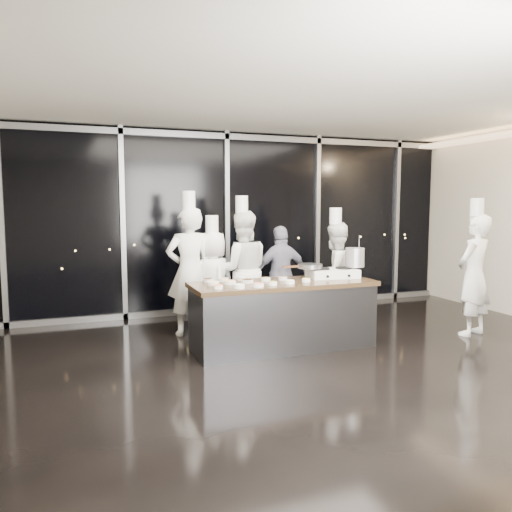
{
  "coord_description": "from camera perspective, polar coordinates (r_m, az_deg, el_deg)",
  "views": [
    {
      "loc": [
        -2.65,
        -5.09,
        1.93
      ],
      "look_at": [
        -0.28,
        1.2,
        1.22
      ],
      "focal_mm": 35.0,
      "sensor_mm": 36.0,
      "label": 1
    }
  ],
  "objects": [
    {
      "name": "frying_pan",
      "position": [
        6.96,
        6.14,
        -1.15
      ],
      "size": [
        0.61,
        0.38,
        0.06
      ],
      "rotation": [
        0.0,
        0.0,
        -0.13
      ],
      "color": "gray",
      "rests_on": "stove"
    },
    {
      "name": "ground",
      "position": [
        6.05,
        6.62,
        -12.64
      ],
      "size": [
        9.0,
        9.0,
        0.0
      ],
      "primitive_type": "plane",
      "color": "black",
      "rests_on": "ground"
    },
    {
      "name": "chef_right",
      "position": [
        7.97,
        8.98,
        -2.01
      ],
      "size": [
        0.9,
        0.76,
        1.87
      ],
      "rotation": [
        0.0,
        0.0,
        3.33
      ],
      "color": "white",
      "rests_on": "ground"
    },
    {
      "name": "demo_counter",
      "position": [
        6.71,
        3.12,
        -6.73
      ],
      "size": [
        2.46,
        0.86,
        0.9
      ],
      "color": "#333438",
      "rests_on": "ground"
    },
    {
      "name": "guest",
      "position": [
        8.1,
        2.93,
        -2.12
      ],
      "size": [
        0.93,
        0.4,
        1.58
      ],
      "rotation": [
        0.0,
        0.0,
        3.13
      ],
      "color": "black",
      "rests_on": "ground"
    },
    {
      "name": "squeeze_bottle",
      "position": [
        6.64,
        -4.26,
        -2.0
      ],
      "size": [
        0.06,
        0.06,
        0.23
      ],
      "color": "silver",
      "rests_on": "demo_counter"
    },
    {
      "name": "window_wall",
      "position": [
        8.93,
        -3.41,
        3.85
      ],
      "size": [
        8.9,
        0.11,
        3.2
      ],
      "color": "black",
      "rests_on": "ground"
    },
    {
      "name": "chef_side",
      "position": [
        7.96,
        23.64,
        -1.88
      ],
      "size": [
        0.75,
        0.61,
        2.01
      ],
      "rotation": [
        0.0,
        0.0,
        3.47
      ],
      "color": "white",
      "rests_on": "ground"
    },
    {
      "name": "chef_far_left",
      "position": [
        7.36,
        -7.59,
        -1.64
      ],
      "size": [
        0.7,
        0.47,
        2.11
      ],
      "rotation": [
        0.0,
        0.0,
        3.12
      ],
      "color": "white",
      "rests_on": "ground"
    },
    {
      "name": "stock_pot",
      "position": [
        7.2,
        11.21,
        -0.15
      ],
      "size": [
        0.3,
        0.3,
        0.27
      ],
      "primitive_type": "cylinder",
      "rotation": [
        0.0,
        0.0,
        -0.13
      ],
      "color": "#AEAEB0",
      "rests_on": "stove"
    },
    {
      "name": "chef_center",
      "position": [
        7.67,
        -1.62,
        -1.59
      ],
      "size": [
        0.98,
        0.82,
        2.05
      ],
      "rotation": [
        0.0,
        0.0,
        2.98
      ],
      "color": "white",
      "rests_on": "ground"
    },
    {
      "name": "chef_left",
      "position": [
        7.53,
        -5.01,
        -2.82
      ],
      "size": [
        0.85,
        0.68,
        1.76
      ],
      "rotation": [
        0.0,
        0.0,
        3.42
      ],
      "color": "white",
      "rests_on": "ground"
    },
    {
      "name": "stove",
      "position": [
        7.08,
        8.73,
        -1.92
      ],
      "size": [
        0.72,
        0.5,
        0.14
      ],
      "rotation": [
        0.0,
        0.0,
        -0.13
      ],
      "color": "white",
      "rests_on": "demo_counter"
    },
    {
      "name": "prep_bowls",
      "position": [
        6.45,
        -1.2,
        -2.97
      ],
      "size": [
        1.36,
        0.73,
        0.05
      ],
      "color": "white",
      "rests_on": "demo_counter"
    },
    {
      "name": "room_shell",
      "position": [
        5.83,
        8.44,
        9.03
      ],
      "size": [
        9.02,
        7.02,
        3.21
      ],
      "color": "beige",
      "rests_on": "ground"
    }
  ]
}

